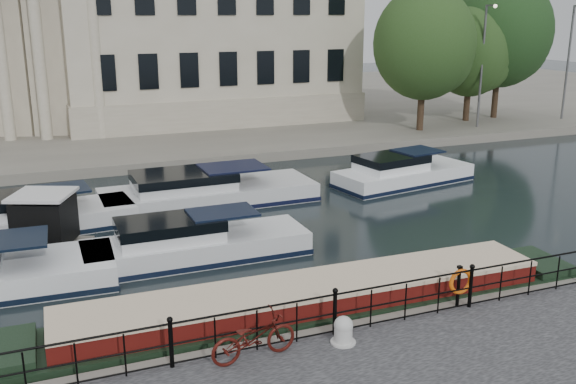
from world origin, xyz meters
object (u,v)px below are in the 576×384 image
(bicycle, at_px, (254,337))
(mooring_bollard, at_px, (343,331))
(life_ring_post, at_px, (460,282))
(harbour_hut, at_px, (45,225))
(narrowboat, at_px, (311,312))

(bicycle, distance_m, mooring_bollard, 2.22)
(mooring_bollard, relative_size, life_ring_post, 0.59)
(bicycle, height_order, harbour_hut, harbour_hut)
(harbour_hut, bearing_deg, bicycle, -45.75)
(narrowboat, relative_size, harbour_hut, 5.03)
(bicycle, distance_m, narrowboat, 3.15)
(life_ring_post, xyz_separation_m, narrowboat, (-3.60, 1.59, -0.91))
(bicycle, distance_m, life_ring_post, 5.93)
(life_ring_post, distance_m, harbour_hut, 14.26)
(bicycle, bearing_deg, narrowboat, -54.76)
(life_ring_post, bearing_deg, narrowboat, 156.13)
(harbour_hut, bearing_deg, life_ring_post, -22.27)
(bicycle, xyz_separation_m, narrowboat, (2.31, 2.02, -0.72))
(mooring_bollard, relative_size, narrowboat, 0.04)
(mooring_bollard, bearing_deg, harbour_hut, 120.23)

